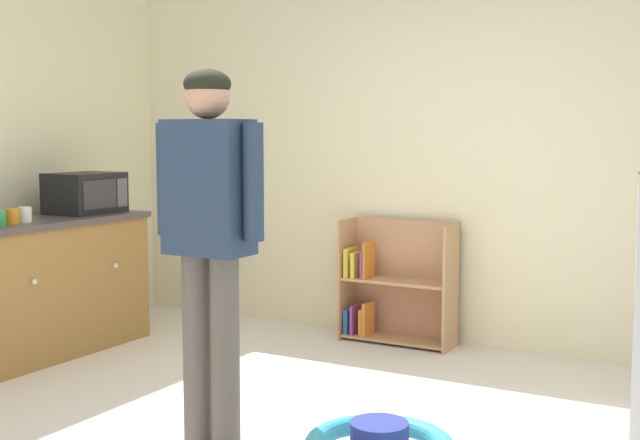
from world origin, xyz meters
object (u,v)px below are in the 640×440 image
(orange_cup, at_px, (12,216))
(bookshelf, at_px, (393,289))
(white_cup, at_px, (25,215))
(microwave, at_px, (85,193))
(standing_person, at_px, (209,225))

(orange_cup, bearing_deg, bookshelf, 44.86)
(white_cup, bearing_deg, orange_cup, -81.79)
(microwave, distance_m, white_cup, 0.63)
(standing_person, bearing_deg, orange_cup, 164.64)
(bookshelf, distance_m, standing_person, 2.37)
(orange_cup, bearing_deg, standing_person, -15.36)
(bookshelf, relative_size, microwave, 1.77)
(bookshelf, distance_m, microwave, 2.24)
(white_cup, relative_size, orange_cup, 1.00)
(orange_cup, bearing_deg, microwave, 98.76)
(standing_person, distance_m, orange_cup, 1.95)
(bookshelf, bearing_deg, microwave, -151.25)
(standing_person, xyz_separation_m, microwave, (-1.99, 1.24, -0.01))
(white_cup, bearing_deg, bookshelf, 42.71)
(standing_person, distance_m, microwave, 2.35)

